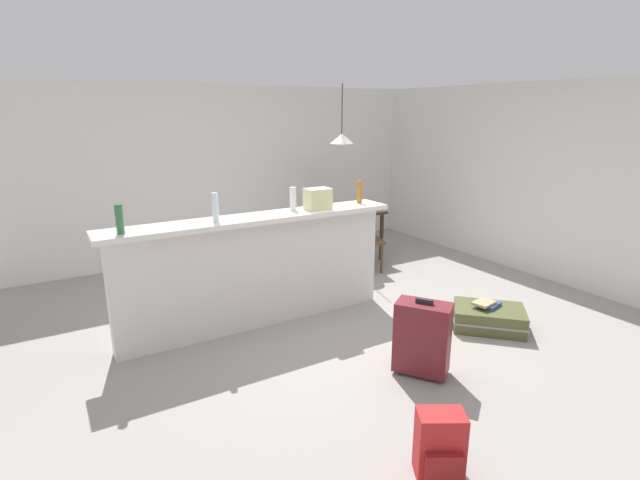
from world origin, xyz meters
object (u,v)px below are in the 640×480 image
object	(u,v)px
bottle_green	(119,219)
suitcase_upright_maroon	(422,337)
grocery_bag	(318,199)
backpack_red	(440,446)
pendant_lamp	(342,139)
book_stack	(487,304)
bottle_clear	(215,207)
dining_table	(341,217)
bottle_white	(293,199)
dining_chair_near_partition	(365,233)
bottle_amber	(359,192)
suitcase_flat_olive	(488,318)

from	to	relation	value
bottle_green	suitcase_upright_maroon	size ratio (longest dim) A/B	0.37
grocery_bag	backpack_red	bearing A→B (deg)	-104.17
pendant_lamp	book_stack	distance (m)	3.14
bottle_clear	book_stack	distance (m)	2.85
pendant_lamp	backpack_red	xyz separation A→B (m)	(-1.92, -4.02, -1.55)
grocery_bag	suitcase_upright_maroon	world-z (taller)	grocery_bag
bottle_clear	grocery_bag	world-z (taller)	bottle_clear
bottle_green	dining_table	bearing A→B (deg)	25.12
bottle_white	backpack_red	world-z (taller)	bottle_white
bottle_white	dining_table	bearing A→B (deg)	42.46
dining_chair_near_partition	suitcase_upright_maroon	bearing A→B (deg)	-115.99
dining_table	suitcase_upright_maroon	size ratio (longest dim) A/B	1.64
bottle_white	grocery_bag	size ratio (longest dim) A/B	0.93
bottle_green	bottle_amber	world-z (taller)	bottle_green
bottle_green	backpack_red	xyz separation A→B (m)	(1.31, -2.45, -1.06)
bottle_green	book_stack	bearing A→B (deg)	-20.51
dining_table	backpack_red	world-z (taller)	dining_table
backpack_red	bottle_clear	bearing A→B (deg)	100.86
suitcase_flat_olive	backpack_red	size ratio (longest dim) A/B	2.00
grocery_bag	bottle_clear	bearing A→B (deg)	-179.06
bottle_amber	suitcase_upright_maroon	xyz separation A→B (m)	(-0.50, -1.63, -0.93)
bottle_green	bottle_amber	bearing A→B (deg)	2.46
pendant_lamp	grocery_bag	bearing A→B (deg)	-130.38
bottle_amber	suitcase_flat_olive	world-z (taller)	bottle_amber
suitcase_flat_olive	backpack_red	world-z (taller)	backpack_red
suitcase_upright_maroon	dining_chair_near_partition	bearing A→B (deg)	64.01
bottle_amber	grocery_bag	distance (m)	0.58
dining_chair_near_partition	pendant_lamp	distance (m)	1.39
dining_table	suitcase_upright_maroon	bearing A→B (deg)	-111.30
dining_table	dining_chair_near_partition	xyz separation A→B (m)	(0.02, -0.56, -0.13)
pendant_lamp	dining_table	bearing A→B (deg)	-121.92
suitcase_flat_olive	backpack_red	xyz separation A→B (m)	(-1.89, -1.23, 0.09)
bottle_green	pendant_lamp	xyz separation A→B (m)	(3.23, 1.56, 0.49)
suitcase_flat_olive	book_stack	xyz separation A→B (m)	(-0.00, 0.03, 0.14)
bottle_white	suitcase_upright_maroon	xyz separation A→B (m)	(0.32, -1.65, -0.93)
dining_table	bottle_clear	bearing A→B (deg)	-148.04
suitcase_flat_olive	book_stack	size ratio (longest dim) A/B	2.63
bottle_white	dining_chair_near_partition	world-z (taller)	bottle_white
grocery_bag	pendant_lamp	xyz separation A→B (m)	(1.29, 1.52, 0.51)
grocery_bag	bottle_white	bearing A→B (deg)	161.65
bottle_clear	bottle_white	bearing A→B (deg)	6.64
bottle_amber	grocery_bag	size ratio (longest dim) A/B	0.95
dining_table	bottle_green	bearing A→B (deg)	-154.88
bottle_white	backpack_red	xyz separation A→B (m)	(-0.38, -2.58, -1.06)
bottle_white	suitcase_upright_maroon	bearing A→B (deg)	-79.02
dining_chair_near_partition	suitcase_upright_maroon	world-z (taller)	dining_chair_near_partition
pendant_lamp	bottle_green	bearing A→B (deg)	-154.17
dining_table	backpack_red	xyz separation A→B (m)	(-1.88, -3.95, -0.44)
book_stack	suitcase_flat_olive	bearing A→B (deg)	-83.58
backpack_red	grocery_bag	bearing A→B (deg)	75.83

